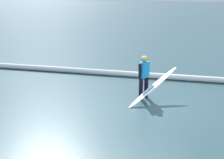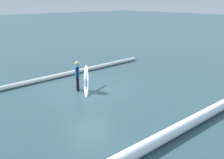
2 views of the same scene
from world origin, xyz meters
name	(u,v)px [view 2 (image 2 of 2)]	position (x,y,z in m)	size (l,w,h in m)	color
ground_plane	(89,90)	(0.00, 0.00, 0.00)	(138.22, 138.22, 0.00)	#2D4952
surfer	(77,74)	(0.39, -0.39, 0.84)	(0.34, 0.53, 1.49)	black
surfboard	(86,80)	(0.01, -0.17, 0.51)	(1.47, 1.90, 1.04)	white
wave_crest_foreground	(13,86)	(2.77, -2.84, 0.12)	(0.24, 0.24, 18.52)	white
wave_crest_midground	(175,131)	(0.47, 5.54, 0.20)	(0.40, 0.40, 14.57)	white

